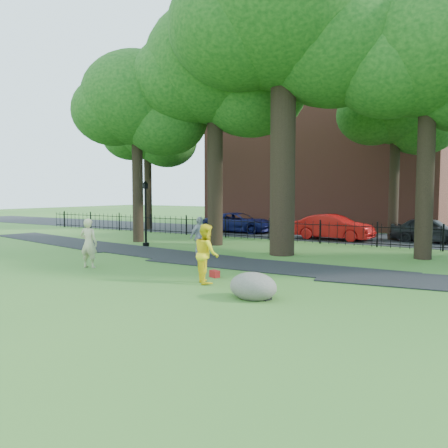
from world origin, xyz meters
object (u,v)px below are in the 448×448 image
Objects in this scene: man at (206,253)px; red_sedan at (334,227)px; big_tree at (288,20)px; lamppost at (146,214)px; boulder at (253,284)px; woman at (89,243)px.

man is 0.40× the size of red_sedan.
big_tree reaches higher than red_sedan.
lamppost is at bearing -172.95° from big_tree.
big_tree reaches higher than man.
big_tree is 11.10× the size of boulder.
big_tree is 11.30m from lamppost.
big_tree is 12.79m from boulder.
woman is 1.00× the size of man.
woman reaches higher than man.
man is at bearing -23.01° from lamppost.
man is (5.18, 0.06, -0.00)m from woman.
man is at bearing 162.97° from woman.
woman is 5.18m from man.
red_sedan is at bearing 90.63° from big_tree.
woman is 6.55m from lamppost.
boulder is at bearing 154.87° from woman.
red_sedan is (7.32, 8.00, -0.90)m from lamppost.
big_tree is at bearing 21.40° from lamppost.
lamppost is (-2.58, 5.98, 0.73)m from woman.
big_tree is 4.28× the size of lamppost.
woman is 7.42m from boulder.
man is (0.37, -6.84, -9.23)m from big_tree.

